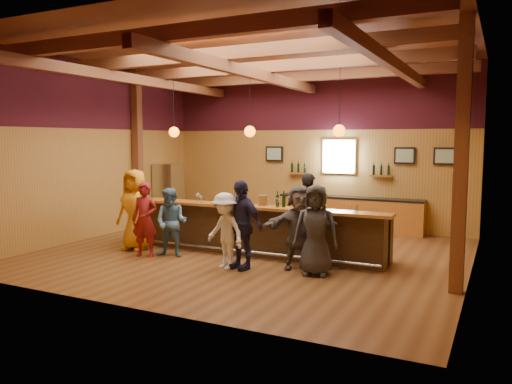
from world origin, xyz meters
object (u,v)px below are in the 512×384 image
customer_redvest (145,220)px  customer_denim (171,222)px  customer_navy (241,225)px  customer_brown (299,227)px  bottle_a (284,201)px  bartender (309,211)px  bar_counter (254,229)px  stainless_fridge (169,193)px  customer_white (225,231)px  customer_dark (316,230)px  back_bar_cabinet (350,214)px  customer_orange (135,210)px  ice_bucket (263,200)px

customer_redvest → customer_denim: size_ratio=1.08×
customer_navy → customer_brown: (1.02, 0.50, -0.05)m
bottle_a → bartender: bearing=85.0°
bar_counter → customer_brown: bearing=-31.3°
stainless_fridge → customer_denim: stainless_fridge is taller
customer_redvest → customer_denim: customer_redvest is taller
customer_white → customer_dark: size_ratio=0.88×
back_bar_cabinet → bartender: 2.64m
back_bar_cabinet → customer_white: (-1.05, -5.07, 0.27)m
customer_orange → ice_bucket: (2.88, 0.76, 0.29)m
bottle_a → bar_counter: bearing=164.0°
customer_denim → stainless_fridge: bearing=114.3°
customer_orange → customer_redvest: bearing=-35.3°
customer_denim → customer_navy: 1.83m
bar_counter → stainless_fridge: stainless_fridge is taller
bartender → bottle_a: size_ratio=5.17×
customer_orange → customer_denim: (1.16, -0.20, -0.18)m
customer_navy → bartender: bearing=92.0°
ice_bucket → bottle_a: 0.52m
customer_orange → ice_bucket: 2.99m
customer_orange → customer_denim: size_ratio=1.24×
customer_navy → customer_dark: bearing=22.9°
customer_orange → customer_white: 2.76m
customer_brown → customer_dark: customer_dark is taller
customer_orange → bottle_a: bearing=11.0°
customer_redvest → customer_brown: (3.36, 0.52, 0.02)m
back_bar_cabinet → customer_denim: bearing=-118.8°
bar_counter → customer_denim: (-1.41, -1.15, 0.23)m
stainless_fridge → customer_navy: (4.52, -3.82, -0.03)m
back_bar_cabinet → ice_bucket: bearing=-103.0°
back_bar_cabinet → customer_brown: size_ratio=2.43×
stainless_fridge → customer_redvest: (2.18, -3.83, -0.10)m
customer_white → bar_counter: bearing=115.6°
stainless_fridge → customer_brown: bearing=-30.9°
customer_denim → bartender: bearing=29.6°
customer_white → bottle_a: 1.53m
customer_dark → bottle_a: (-1.04, 0.92, 0.39)m
customer_redvest → bottle_a: bearing=10.6°
customer_redvest → customer_white: customer_redvest is taller
customer_denim → customer_dark: customer_dark is taller
bartender → ice_bucket: bearing=81.7°
customer_dark → bottle_a: size_ratio=4.98×
bottle_a → customer_white: bearing=-118.9°
customer_brown → ice_bucket: size_ratio=7.55×
customer_orange → customer_dark: 4.45m
customer_navy → stainless_fridge: bearing=154.6°
bartender → back_bar_cabinet: bearing=-75.8°
ice_bucket → customer_redvest: bearing=-152.2°
stainless_fridge → customer_navy: bearing=-40.2°
customer_brown → bottle_a: (-0.60, 0.63, 0.42)m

